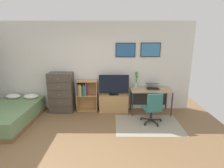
# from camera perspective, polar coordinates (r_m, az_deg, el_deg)

# --- Properties ---
(ground_plane) EXTENTS (7.20, 7.20, 0.00)m
(ground_plane) POSITION_cam_1_polar(r_m,az_deg,el_deg) (3.80, -10.70, -21.50)
(ground_plane) COLOR brown
(wall_back_with_posters) EXTENTS (6.12, 0.09, 2.70)m
(wall_back_with_posters) POSITION_cam_1_polar(r_m,az_deg,el_deg) (5.54, -6.41, 5.55)
(wall_back_with_posters) COLOR silver
(wall_back_with_posters) RESTS_ON ground_plane
(area_rug) EXTENTS (1.70, 1.20, 0.01)m
(area_rug) POSITION_cam_1_polar(r_m,az_deg,el_deg) (4.89, 11.48, -12.67)
(area_rug) COLOR #9E937F
(area_rug) RESTS_ON ground_plane
(bed) EXTENTS (1.27, 1.99, 0.57)m
(bed) POSITION_cam_1_polar(r_m,az_deg,el_deg) (5.57, -29.99, -8.44)
(bed) COLOR brown
(bed) RESTS_ON ground_plane
(dresser) EXTENTS (0.71, 0.46, 1.22)m
(dresser) POSITION_cam_1_polar(r_m,az_deg,el_deg) (5.63, -15.92, -2.60)
(dresser) COLOR #4C4238
(dresser) RESTS_ON ground_plane
(bookshelf) EXTENTS (0.63, 0.30, 0.96)m
(bookshelf) POSITION_cam_1_polar(r_m,az_deg,el_deg) (5.55, -8.62, -2.95)
(bookshelf) COLOR tan
(bookshelf) RESTS_ON ground_plane
(tv_stand) EXTENTS (0.88, 0.41, 0.54)m
(tv_stand) POSITION_cam_1_polar(r_m,az_deg,el_deg) (5.53, 0.59, -6.05)
(tv_stand) COLOR tan
(tv_stand) RESTS_ON ground_plane
(television) EXTENTS (0.90, 0.16, 0.62)m
(television) POSITION_cam_1_polar(r_m,az_deg,el_deg) (5.33, 0.61, -0.29)
(television) COLOR black
(television) RESTS_ON tv_stand
(desk) EXTENTS (1.19, 0.61, 0.74)m
(desk) POSITION_cam_1_polar(r_m,az_deg,el_deg) (5.51, 12.15, -2.78)
(desk) COLOR tan
(desk) RESTS_ON ground_plane
(office_chair) EXTENTS (0.58, 0.58, 0.86)m
(office_chair) POSITION_cam_1_polar(r_m,az_deg,el_deg) (4.79, 13.03, -7.39)
(office_chair) COLOR #232326
(office_chair) RESTS_ON ground_plane
(laptop) EXTENTS (0.39, 0.41, 0.16)m
(laptop) POSITION_cam_1_polar(r_m,az_deg,el_deg) (5.50, 12.90, -0.70)
(laptop) COLOR black
(laptop) RESTS_ON desk
(computer_mouse) EXTENTS (0.06, 0.10, 0.03)m
(computer_mouse) POSITION_cam_1_polar(r_m,az_deg,el_deg) (5.46, 15.88, -1.53)
(computer_mouse) COLOR silver
(computer_mouse) RESTS_ON desk
(bamboo_vase) EXTENTS (0.09, 0.11, 0.49)m
(bamboo_vase) POSITION_cam_1_polar(r_m,az_deg,el_deg) (5.47, 7.79, 1.66)
(bamboo_vase) COLOR silver
(bamboo_vase) RESTS_ON desk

